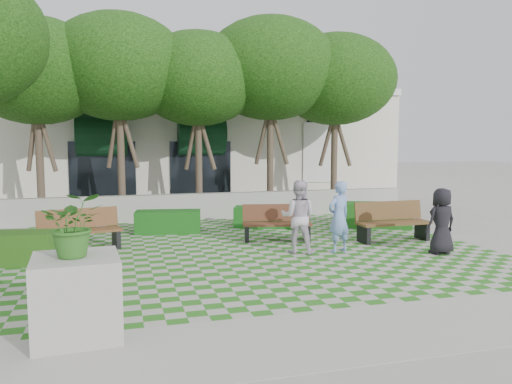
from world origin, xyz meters
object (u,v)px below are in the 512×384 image
object	(u,v)px
hedge_midleft	(168,222)
hedge_west	(6,248)
planter_front	(76,279)
hedge_east	(374,215)
person_white	(298,217)
person_dark	(442,221)
bench_mid	(277,223)
bench_west	(80,231)
person_blue	(339,217)
bench_east	(392,222)
hedge_midright	(264,217)

from	to	relation	value
hedge_midleft	hedge_west	size ratio (longest dim) A/B	0.93
planter_front	hedge_east	bearing A→B (deg)	39.25
person_white	person_dark	bearing A→B (deg)	-170.43
hedge_midleft	person_white	world-z (taller)	person_white
bench_mid	bench_west	xyz separation A→B (m)	(-5.12, 0.12, 0.02)
planter_front	bench_west	bearing A→B (deg)	93.25
bench_mid	hedge_west	distance (m)	6.67
hedge_midleft	person_blue	world-z (taller)	person_blue
hedge_midleft	planter_front	world-z (taller)	planter_front
bench_east	hedge_east	size ratio (longest dim) A/B	0.92
bench_mid	hedge_east	distance (m)	3.80
hedge_midleft	person_blue	xyz separation A→B (m)	(3.76, -3.75, 0.55)
hedge_midright	planter_front	bearing A→B (deg)	-122.87
bench_west	hedge_midright	size ratio (longest dim) A/B	1.12
hedge_midleft	bench_east	bearing A→B (deg)	-26.31
hedge_east	planter_front	bearing A→B (deg)	-140.75
planter_front	person_dark	xyz separation A→B (m)	(8.09, 3.06, -0.03)
hedge_midleft	hedge_west	xyz separation A→B (m)	(-3.84, -2.85, 0.03)
bench_east	hedge_west	distance (m)	9.61
planter_front	hedge_midright	bearing A→B (deg)	57.13
bench_east	bench_mid	size ratio (longest dim) A/B	1.05
planter_front	person_dark	world-z (taller)	planter_front
person_blue	person_dark	distance (m)	2.45
bench_east	hedge_east	bearing A→B (deg)	72.64
hedge_west	planter_front	distance (m)	5.15
hedge_west	person_blue	distance (m)	7.67
person_white	bench_east	bearing A→B (deg)	-139.75
bench_east	hedge_east	world-z (taller)	bench_east
hedge_midleft	person_dark	distance (m)	7.62
bench_west	hedge_west	bearing A→B (deg)	-158.25
person_dark	hedge_midright	bearing A→B (deg)	-63.31
person_dark	person_white	world-z (taller)	person_white
hedge_west	hedge_midleft	bearing A→B (deg)	36.58
hedge_east	hedge_west	xyz separation A→B (m)	(-10.22, -2.08, -0.03)
hedge_east	hedge_midright	distance (m)	3.49
bench_mid	planter_front	size ratio (longest dim) A/B	0.96
hedge_west	planter_front	size ratio (longest dim) A/B	1.01
hedge_east	person_blue	distance (m)	3.99
bench_west	hedge_midleft	world-z (taller)	bench_west
hedge_east	hedge_midleft	bearing A→B (deg)	173.05
hedge_midright	hedge_west	xyz separation A→B (m)	(-6.86, -3.02, 0.04)
hedge_east	hedge_west	world-z (taller)	hedge_east
hedge_midleft	planter_front	size ratio (longest dim) A/B	0.93
bench_west	person_white	bearing A→B (deg)	-31.93
bench_west	hedge_east	bearing A→B (deg)	-6.49
bench_west	hedge_midleft	bearing A→B (deg)	24.27
hedge_midleft	hedge_east	bearing A→B (deg)	-6.95
person_blue	person_dark	size ratio (longest dim) A/B	1.10
person_white	planter_front	bearing A→B (deg)	67.56
hedge_midright	person_white	bearing A→B (deg)	-93.72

